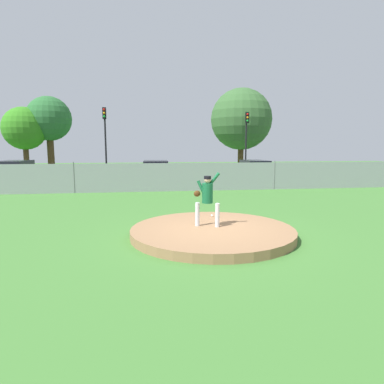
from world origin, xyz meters
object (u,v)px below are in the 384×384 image
at_px(parked_car_silver, 15,174).
at_px(traffic_light_near, 105,131).
at_px(pitcher_youth, 207,196).
at_px(parked_car_navy, 156,173).
at_px(traffic_cone_orange, 204,179).
at_px(baseball, 212,216).
at_px(parked_car_teal, 255,172).
at_px(traffic_light_far, 246,134).

distance_m(parked_car_silver, traffic_light_near, 7.43).
relative_size(pitcher_youth, traffic_light_near, 0.29).
xyz_separation_m(pitcher_youth, parked_car_navy, (-1.05, 14.10, -0.40)).
bearing_deg(parked_car_silver, traffic_cone_orange, 0.45).
relative_size(baseball, parked_car_teal, 0.02).
relative_size(pitcher_youth, traffic_cone_orange, 2.96).
height_order(pitcher_youth, baseball, pitcher_youth).
distance_m(pitcher_youth, parked_car_silver, 17.66).
height_order(baseball, traffic_light_near, traffic_light_near).
relative_size(traffic_cone_orange, traffic_light_near, 0.10).
distance_m(parked_car_silver, traffic_light_far, 18.05).
distance_m(parked_car_teal, parked_car_navy, 7.26).
relative_size(traffic_cone_orange, traffic_light_far, 0.10).
relative_size(parked_car_silver, parked_car_navy, 1.06).
distance_m(traffic_cone_orange, traffic_light_near, 9.00).
relative_size(baseball, parked_car_silver, 0.02).
bearing_deg(pitcher_youth, traffic_light_near, 105.26).
bearing_deg(traffic_light_far, traffic_cone_orange, -138.36).
xyz_separation_m(baseball, parked_car_navy, (-1.48, 12.77, 0.49)).
xyz_separation_m(parked_car_teal, traffic_cone_orange, (-3.75, 0.35, -0.52)).
xyz_separation_m(baseball, traffic_light_far, (6.42, 16.86, 3.43)).
xyz_separation_m(parked_car_silver, traffic_light_near, (5.60, 3.83, 3.02)).
bearing_deg(traffic_light_near, traffic_light_far, 0.83).
bearing_deg(traffic_light_far, parked_car_teal, -98.54).
distance_m(parked_car_teal, traffic_light_near, 12.24).
height_order(traffic_cone_orange, traffic_light_far, traffic_light_far).
relative_size(parked_car_silver, traffic_light_near, 0.83).
height_order(parked_car_navy, traffic_cone_orange, parked_car_navy).
distance_m(pitcher_youth, traffic_light_near, 18.87).
bearing_deg(baseball, parked_car_teal, 65.38).
height_order(parked_car_teal, traffic_light_near, traffic_light_near).
relative_size(pitcher_youth, parked_car_teal, 0.34).
bearing_deg(traffic_cone_orange, baseball, -98.89).
xyz_separation_m(parked_car_teal, traffic_light_far, (0.64, 4.25, 2.93)).
bearing_deg(baseball, traffic_cone_orange, 81.11).
bearing_deg(parked_car_silver, parked_car_navy, -0.55).
bearing_deg(traffic_cone_orange, parked_car_navy, -176.84).
height_order(traffic_cone_orange, traffic_light_near, traffic_light_near).
relative_size(pitcher_youth, parked_car_navy, 0.36).
relative_size(parked_car_silver, traffic_light_far, 0.86).
xyz_separation_m(pitcher_youth, baseball, (0.43, 1.33, -0.89)).
bearing_deg(traffic_cone_orange, pitcher_youth, -99.76).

